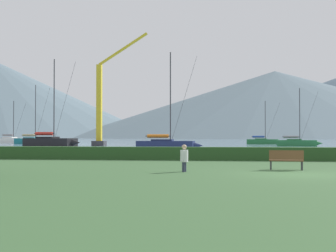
% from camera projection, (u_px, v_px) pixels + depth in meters
% --- Properties ---
extents(ground_plane, '(1000.00, 1000.00, 0.00)m').
position_uv_depth(ground_plane, '(297.00, 174.00, 19.41)').
color(ground_plane, '#385B33').
extents(harbor_water, '(320.00, 246.00, 0.00)m').
position_uv_depth(harbor_water, '(234.00, 140.00, 155.32)').
color(harbor_water, slate).
rests_on(harbor_water, ground_plane).
extents(hedge_line, '(80.00, 1.20, 0.88)m').
position_uv_depth(hedge_line, '(271.00, 154.00, 30.33)').
color(hedge_line, '#284C23').
rests_on(hedge_line, ground_plane).
extents(sailboat_slip_1, '(8.39, 3.81, 11.81)m').
position_uv_depth(sailboat_slip_1, '(33.00, 140.00, 90.72)').
color(sailboat_slip_1, '#19707A').
rests_on(sailboat_slip_1, harbor_water).
extents(sailboat_slip_2, '(7.05, 2.77, 9.11)m').
position_uv_depth(sailboat_slip_2, '(297.00, 142.00, 71.28)').
color(sailboat_slip_2, '#236B38').
rests_on(sailboat_slip_2, harbor_water).
extents(sailboat_slip_5, '(9.46, 4.82, 13.10)m').
position_uv_depth(sailboat_slip_5, '(51.00, 141.00, 68.02)').
color(sailboat_slip_5, black).
rests_on(sailboat_slip_5, harbor_water).
extents(sailboat_slip_6, '(7.70, 2.60, 11.37)m').
position_uv_depth(sailboat_slip_6, '(167.00, 144.00, 52.88)').
color(sailboat_slip_6, navy).
rests_on(sailboat_slip_6, harbor_water).
extents(sailboat_slip_8, '(8.52, 4.52, 9.18)m').
position_uv_depth(sailboat_slip_8, '(12.00, 140.00, 98.84)').
color(sailboat_slip_8, white).
rests_on(sailboat_slip_8, harbor_water).
extents(sailboat_slip_10, '(7.02, 3.16, 8.42)m').
position_uv_depth(sailboat_slip_10, '(263.00, 141.00, 88.77)').
color(sailboat_slip_10, '#236B38').
rests_on(sailboat_slip_10, harbor_water).
extents(park_bench_near_path, '(1.66, 0.64, 0.95)m').
position_uv_depth(park_bench_near_path, '(286.00, 159.00, 21.93)').
color(park_bench_near_path, brown).
rests_on(park_bench_near_path, ground_plane).
extents(person_seated_viewer, '(0.36, 0.56, 1.25)m').
position_uv_depth(person_seated_viewer, '(184.00, 157.00, 20.81)').
color(person_seated_viewer, '#2D3347').
rests_on(person_seated_viewer, ground_plane).
extents(dock_crane, '(8.91, 2.00, 18.18)m').
position_uv_depth(dock_crane, '(101.00, 108.00, 73.48)').
color(dock_crane, '#333338').
rests_on(dock_crane, ground_plane).
extents(distant_hill_west_ridge, '(333.62, 333.62, 54.08)m').
position_uv_depth(distant_hill_west_ridge, '(275.00, 104.00, 368.96)').
color(distant_hill_west_ridge, slate).
rests_on(distant_hill_west_ridge, ground_plane).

